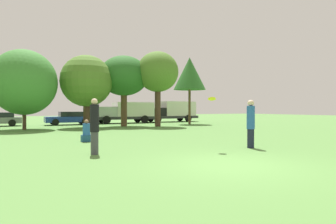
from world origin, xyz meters
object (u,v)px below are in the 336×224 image
at_px(bystander_sitting, 87,133).
at_px(tree_4, 124,76).
at_px(parked_car_blue, 70,118).
at_px(delivery_truck_black, 173,111).
at_px(delivery_truck_silver, 126,112).
at_px(tree_2, 24,82).
at_px(tree_6, 190,74).
at_px(person_thrower, 95,126).
at_px(tree_5, 158,72).
at_px(tree_3, 87,81).
at_px(person_catcher, 251,123).
at_px(frisbee, 212,99).

relative_size(bystander_sitting, tree_4, 0.17).
height_order(parked_car_blue, delivery_truck_black, delivery_truck_black).
relative_size(bystander_sitting, delivery_truck_silver, 0.16).
relative_size(tree_2, tree_6, 0.88).
bearing_deg(person_thrower, tree_2, 109.96).
xyz_separation_m(tree_5, delivery_truck_black, (5.70, 7.07, -3.47)).
bearing_deg(parked_car_blue, tree_4, 128.80).
xyz_separation_m(tree_3, delivery_truck_silver, (5.55, 5.30, -2.60)).
bearing_deg(tree_3, delivery_truck_black, 25.63).
bearing_deg(bystander_sitting, person_catcher, -46.39).
bearing_deg(person_thrower, frisbee, -2.41).
distance_m(bystander_sitting, tree_2, 10.67).
bearing_deg(person_catcher, frisbee, 5.84).
bearing_deg(tree_5, tree_4, 147.12).
xyz_separation_m(tree_2, delivery_truck_silver, (10.19, 5.56, -2.29)).
bearing_deg(tree_2, tree_5, -6.87).
height_order(person_thrower, tree_6, tree_6).
bearing_deg(person_thrower, tree_6, 60.70).
height_order(tree_2, delivery_truck_black, tree_2).
bearing_deg(frisbee, person_thrower, 163.64).
relative_size(tree_2, tree_3, 0.99).
distance_m(person_thrower, frisbee, 4.39).
xyz_separation_m(person_thrower, tree_3, (3.17, 14.23, 2.85)).
distance_m(tree_5, parked_car_blue, 9.85).
distance_m(person_catcher, delivery_truck_silver, 21.18).
bearing_deg(tree_3, frisbee, -86.51).
xyz_separation_m(tree_4, tree_5, (2.53, -1.64, 0.31)).
distance_m(frisbee, tree_2, 16.24).
xyz_separation_m(frisbee, tree_2, (-5.58, 15.17, 1.57)).
bearing_deg(delivery_truck_silver, tree_6, 133.05).
height_order(person_thrower, delivery_truck_black, delivery_truck_black).
height_order(tree_5, tree_6, tree_6).
distance_m(parked_car_blue, delivery_truck_black, 12.01).
bearing_deg(delivery_truck_black, bystander_sitting, 48.99).
relative_size(person_thrower, tree_4, 0.31).
bearing_deg(frisbee, tree_4, 81.33).
bearing_deg(tree_6, delivery_truck_silver, 132.43).
relative_size(person_thrower, parked_car_blue, 0.44).
xyz_separation_m(person_catcher, tree_2, (-7.34, 15.42, 2.52)).
relative_size(tree_4, delivery_truck_silver, 0.92).
height_order(tree_4, parked_car_blue, tree_4).
relative_size(tree_5, delivery_truck_silver, 0.97).
height_order(person_catcher, bystander_sitting, person_catcher).
bearing_deg(parked_car_blue, tree_5, 135.08).
xyz_separation_m(person_thrower, tree_2, (-1.47, 13.96, 2.53)).
height_order(person_catcher, tree_4, tree_4).
height_order(frisbee, delivery_truck_silver, delivery_truck_silver).
bearing_deg(tree_3, delivery_truck_silver, 43.68).
height_order(tree_2, tree_5, tree_5).
height_order(parked_car_blue, delivery_truck_silver, delivery_truck_silver).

